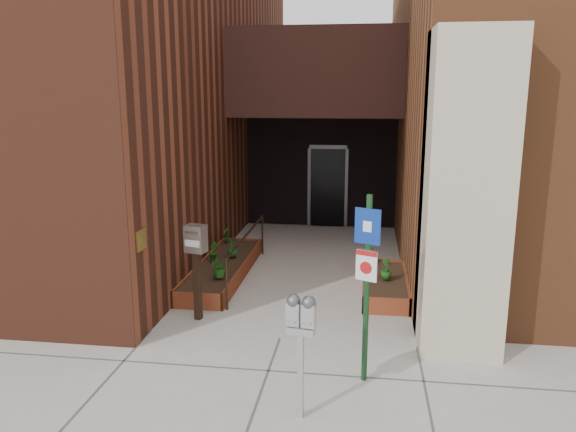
% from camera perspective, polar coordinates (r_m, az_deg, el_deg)
% --- Properties ---
extents(ground, '(80.00, 80.00, 0.00)m').
position_cam_1_polar(ground, '(8.53, -0.85, -12.34)').
color(ground, '#9E9991').
rests_on(ground, ground).
extents(architecture, '(20.00, 14.60, 10.00)m').
position_cam_1_polar(architecture, '(14.67, 2.64, 17.99)').
color(architecture, '#5F2B1B').
rests_on(architecture, ground).
extents(planter_left, '(0.90, 3.60, 0.30)m').
position_cam_1_polar(planter_left, '(11.25, -6.60, -5.43)').
color(planter_left, maroon).
rests_on(planter_left, ground).
extents(planter_right, '(0.80, 2.20, 0.30)m').
position_cam_1_polar(planter_right, '(10.45, 9.79, -6.96)').
color(planter_right, maroon).
rests_on(planter_right, ground).
extents(handrail, '(0.04, 3.34, 0.90)m').
position_cam_1_polar(handrail, '(10.91, -4.20, -2.58)').
color(handrail, black).
rests_on(handrail, ground).
extents(parking_meter, '(0.34, 0.18, 1.46)m').
position_cam_1_polar(parking_meter, '(6.20, 1.33, -10.89)').
color(parking_meter, '#ACACAE').
rests_on(parking_meter, ground).
extents(sign_post, '(0.31, 0.15, 2.40)m').
position_cam_1_polar(sign_post, '(6.91, 8.01, -5.40)').
color(sign_post, '#133518').
rests_on(sign_post, ground).
extents(payment_dropbox, '(0.35, 0.29, 1.56)m').
position_cam_1_polar(payment_dropbox, '(8.94, -9.31, -3.63)').
color(payment_dropbox, black).
rests_on(payment_dropbox, ground).
extents(shrub_left_a, '(0.52, 0.52, 0.41)m').
position_cam_1_polar(shrub_left_a, '(10.24, -6.95, -5.06)').
color(shrub_left_a, '#22611B').
rests_on(shrub_left_a, planter_left).
extents(shrub_left_b, '(0.27, 0.27, 0.37)m').
position_cam_1_polar(shrub_left_b, '(11.24, -7.65, -3.59)').
color(shrub_left_b, '#1A5317').
rests_on(shrub_left_b, planter_left).
extents(shrub_left_c, '(0.31, 0.31, 0.40)m').
position_cam_1_polar(shrub_left_c, '(11.47, -5.69, -3.13)').
color(shrub_left_c, '#19591C').
rests_on(shrub_left_c, planter_left).
extents(shrub_left_d, '(0.24, 0.24, 0.32)m').
position_cam_1_polar(shrub_left_d, '(12.60, -6.31, -1.89)').
color(shrub_left_d, '#19571E').
rests_on(shrub_left_d, planter_left).
extents(shrub_right_a, '(0.29, 0.29, 0.36)m').
position_cam_1_polar(shrub_right_a, '(10.22, 9.96, -5.35)').
color(shrub_right_a, '#1F5819').
rests_on(shrub_right_a, planter_right).
extents(shrub_right_b, '(0.21, 0.21, 0.32)m').
position_cam_1_polar(shrub_right_b, '(10.23, 8.48, -5.39)').
color(shrub_right_b, '#1F5919').
rests_on(shrub_right_b, planter_right).
extents(shrub_right_c, '(0.39, 0.39, 0.31)m').
position_cam_1_polar(shrub_right_c, '(11.20, 8.44, -3.84)').
color(shrub_right_c, '#2A5F1B').
rests_on(shrub_right_c, planter_right).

